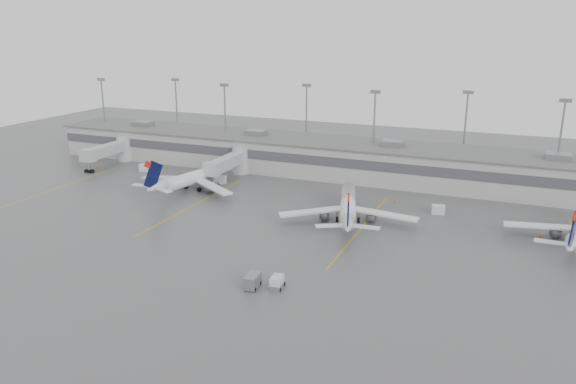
% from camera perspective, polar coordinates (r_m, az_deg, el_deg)
% --- Properties ---
extents(ground, '(260.00, 260.00, 0.00)m').
position_cam_1_polar(ground, '(88.27, -7.89, -7.03)').
color(ground, '#515153').
rests_on(ground, ground).
extents(terminal, '(152.00, 17.00, 9.45)m').
position_cam_1_polar(terminal, '(137.48, 4.33, 3.55)').
color(terminal, '#A7A7A2').
rests_on(terminal, ground).
extents(light_masts, '(142.40, 8.00, 20.60)m').
position_cam_1_polar(light_masts, '(141.33, 5.15, 7.14)').
color(light_masts, gray).
rests_on(light_masts, ground).
extents(jet_bridge_left, '(4.00, 17.20, 7.00)m').
position_cam_1_polar(jet_bridge_left, '(153.93, -17.27, 4.15)').
color(jet_bridge_left, '#A4A7A9').
rests_on(jet_bridge_left, ground).
extents(jet_bridge_right, '(4.00, 17.20, 7.00)m').
position_cam_1_polar(jet_bridge_right, '(134.51, -5.68, 3.09)').
color(jet_bridge_right, '#A4A7A9').
rests_on(jet_bridge_right, ground).
extents(stand_markings, '(105.25, 40.00, 0.01)m').
position_cam_1_polar(stand_markings, '(108.11, -1.47, -2.36)').
color(stand_markings, '#C4990B').
rests_on(stand_markings, ground).
extents(jet_mid_left, '(25.14, 28.44, 9.29)m').
position_cam_1_polar(jet_mid_left, '(125.48, -9.56, 1.49)').
color(jet_mid_left, silver).
rests_on(jet_mid_left, ground).
extents(jet_mid_right, '(24.70, 28.09, 9.33)m').
position_cam_1_polar(jet_mid_right, '(104.41, 6.13, -1.48)').
color(jet_mid_right, silver).
rests_on(jet_mid_right, ground).
extents(baggage_tug, '(1.97, 2.84, 1.74)m').
position_cam_1_polar(baggage_tug, '(79.03, -1.14, -9.27)').
color(baggage_tug, silver).
rests_on(baggage_tug, ground).
extents(baggage_cart, '(1.94, 3.09, 1.90)m').
position_cam_1_polar(baggage_cart, '(79.15, -3.64, -9.01)').
color(baggage_cart, slate).
rests_on(baggage_cart, ground).
extents(gse_uld_a, '(2.82, 2.14, 1.81)m').
position_cam_1_polar(gse_uld_a, '(144.77, -14.34, 2.42)').
color(gse_uld_a, silver).
rests_on(gse_uld_a, ground).
extents(gse_uld_b, '(2.78, 2.14, 1.76)m').
position_cam_1_polar(gse_uld_b, '(130.36, -6.88, 1.26)').
color(gse_uld_b, silver).
rests_on(gse_uld_b, ground).
extents(gse_uld_c, '(2.73, 2.08, 1.74)m').
position_cam_1_polar(gse_uld_c, '(112.35, 15.01, -1.74)').
color(gse_uld_c, silver).
rests_on(gse_uld_c, ground).
extents(gse_loader, '(2.08, 3.09, 1.84)m').
position_cam_1_polar(gse_loader, '(132.56, -8.94, 1.45)').
color(gse_loader, slate).
rests_on(gse_loader, ground).
extents(cone_a, '(0.43, 0.43, 0.68)m').
position_cam_1_polar(cone_a, '(151.41, -18.91, 2.43)').
color(cone_a, '#E04404').
rests_on(cone_a, ground).
extents(cone_b, '(0.43, 0.43, 0.68)m').
position_cam_1_polar(cone_b, '(129.48, -10.43, 0.75)').
color(cone_b, '#E04404').
rests_on(cone_b, ground).
extents(cone_c, '(0.42, 0.42, 0.67)m').
position_cam_1_polar(cone_c, '(117.27, 10.80, -0.96)').
color(cone_c, '#E04404').
rests_on(cone_c, ground).
extents(cone_d, '(0.45, 0.45, 0.72)m').
position_cam_1_polar(cone_d, '(105.75, 24.24, -4.13)').
color(cone_d, '#E04404').
rests_on(cone_d, ground).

